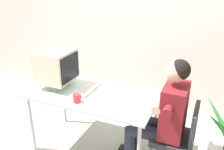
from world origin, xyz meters
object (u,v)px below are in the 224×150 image
at_px(keyboard, 86,89).
at_px(person_seated, 163,113).
at_px(desk, 94,97).
at_px(desk_mug, 77,98).
at_px(office_chair, 179,136).
at_px(crt_monitor, 57,66).

relative_size(keyboard, person_seated, 0.32).
relative_size(desk, desk_mug, 15.40).
xyz_separation_m(office_chair, desk_mug, (-1.02, -0.24, 0.32)).
distance_m(crt_monitor, keyboard, 0.42).
bearing_deg(keyboard, desk_mug, -79.77).
relative_size(keyboard, office_chair, 0.50).
height_order(person_seated, desk_mug, person_seated).
bearing_deg(person_seated, desk, 178.58).
height_order(desk, crt_monitor, crt_monitor).
distance_m(office_chair, person_seated, 0.28).
bearing_deg(person_seated, office_chair, -0.00).
xyz_separation_m(crt_monitor, person_seated, (1.24, -0.01, -0.30)).
xyz_separation_m(desk, keyboard, (-0.11, 0.02, 0.07)).
relative_size(office_chair, desk_mug, 8.88).
relative_size(crt_monitor, person_seated, 0.34).
bearing_deg(desk_mug, person_seated, 15.63).
bearing_deg(office_chair, person_seated, 180.00).
bearing_deg(office_chair, desk, 178.85).
bearing_deg(keyboard, crt_monitor, -175.37).
bearing_deg(desk_mug, office_chair, 12.95).
distance_m(desk, crt_monitor, 0.55).
bearing_deg(desk, crt_monitor, -178.66).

